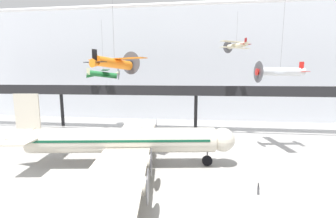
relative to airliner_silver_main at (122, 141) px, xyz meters
name	(u,v)px	position (x,y,z in m)	size (l,w,h in m)	color
ground_plane	(195,207)	(9.15, -7.97, -3.33)	(260.00, 260.00, 0.00)	#9E9B96
hangar_back_wall	(196,63)	(9.15, 32.81, 11.16)	(140.00, 3.00, 28.99)	silver
mezzanine_walkway	(196,93)	(9.15, 20.08, 4.46)	(110.00, 3.20, 9.43)	black
ceiling_truss_beam	(198,3)	(9.15, 12.77, 19.76)	(120.00, 0.60, 0.60)	silver
airliner_silver_main	(122,141)	(0.00, 0.00, 0.00)	(28.66, 32.77, 9.25)	beige
suspended_plane_green_biplane	(104,74)	(-9.93, 18.82, 8.35)	(6.93, 7.89, 11.98)	#1E6B33
suspended_plane_orange_highwing	(114,63)	(-1.65, 2.75, 9.71)	(8.92, 7.75, 11.02)	orange
suspended_plane_silver_racer	(280,72)	(21.32, 8.98, 8.60)	(7.32, 8.89, 12.18)	silver
suspended_plane_cream_biplane	(236,45)	(16.23, 17.04, 13.50)	(5.85, 5.31, 7.11)	beige
info_sign_pedestal	(258,190)	(15.20, -4.97, -2.87)	(0.21, 0.78, 1.24)	#4C4C51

